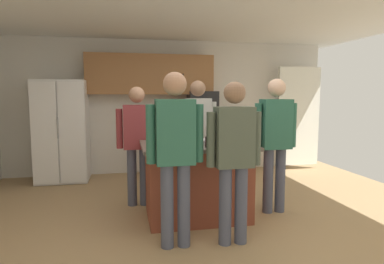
{
  "coord_description": "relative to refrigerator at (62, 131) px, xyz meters",
  "views": [
    {
      "loc": [
        -0.9,
        -3.86,
        1.54
      ],
      "look_at": [
        -0.03,
        0.44,
        1.05
      ],
      "focal_mm": 31.17,
      "sensor_mm": 36.0,
      "label": 1
    }
  ],
  "objects": [
    {
      "name": "person_guest_by_door",
      "position": [
        1.27,
        -1.63,
        0.05
      ],
      "size": [
        0.57,
        0.22,
        1.65
      ],
      "rotation": [
        0.0,
        0.0,
        -0.72
      ],
      "color": "#4C5166",
      "rests_on": "ground"
    },
    {
      "name": "tumbler_amber",
      "position": [
        1.69,
        -1.95,
        0.11
      ],
      "size": [
        0.07,
        0.07,
        0.15
      ],
      "color": "black",
      "rests_on": "kitchen_island"
    },
    {
      "name": "person_elder_center",
      "position": [
        2.16,
        -1.42,
        0.12
      ],
      "size": [
        0.57,
        0.23,
        1.75
      ],
      "rotation": [
        0.0,
        0.0,
        -1.8
      ],
      "color": "#232D4C",
      "rests_on": "ground"
    },
    {
      "name": "glass_dark_ale",
      "position": [
        1.97,
        -2.39,
        0.1
      ],
      "size": [
        0.07,
        0.07,
        0.13
      ],
      "color": "black",
      "rests_on": "kitchen_island"
    },
    {
      "name": "cabinet_run_lower",
      "position": [
        2.6,
        0.1,
        -0.45
      ],
      "size": [
        1.8,
        0.63,
        0.9
      ],
      "color": "#936038",
      "rests_on": "ground"
    },
    {
      "name": "person_host_foreground",
      "position": [
        2.17,
        -3.07,
        0.07
      ],
      "size": [
        0.57,
        0.22,
        1.67
      ],
      "rotation": [
        0.0,
        0.0,
        1.81
      ],
      "color": "#4C5166",
      "rests_on": "ground"
    },
    {
      "name": "ceiling",
      "position": [
        2.0,
        -2.38,
        1.7
      ],
      "size": [
        7.04,
        7.04,
        0.0
      ],
      "primitive_type": "plane",
      "color": "white"
    },
    {
      "name": "back_wall",
      "position": [
        2.0,
        0.42,
        0.4
      ],
      "size": [
        6.4,
        0.1,
        2.6
      ],
      "primitive_type": "cube",
      "color": "silver",
      "rests_on": "ground"
    },
    {
      "name": "kitchen_island",
      "position": [
        1.97,
        -2.25,
        -0.42
      ],
      "size": [
        1.36,
        0.98,
        0.94
      ],
      "color": "brown",
      "rests_on": "ground"
    },
    {
      "name": "person_guest_left",
      "position": [
        3.0,
        -2.28,
        0.11
      ],
      "size": [
        0.57,
        0.23,
        1.74
      ],
      "rotation": [
        0.0,
        0.0,
        3.11
      ],
      "color": "#4C5166",
      "rests_on": "ground"
    },
    {
      "name": "mug_ceramic_white",
      "position": [
        1.81,
        -2.15,
        0.09
      ],
      "size": [
        0.12,
        0.08,
        0.1
      ],
      "color": "white",
      "rests_on": "kitchen_island"
    },
    {
      "name": "french_door_window_panel",
      "position": [
        4.6,
        0.02,
        0.2
      ],
      "size": [
        0.9,
        0.06,
        2.0
      ],
      "primitive_type": "cube",
      "color": "white",
      "rests_on": "ground"
    },
    {
      "name": "person_guest_right",
      "position": [
        1.58,
        -3.02,
        0.12
      ],
      "size": [
        0.57,
        0.23,
        1.76
      ],
      "rotation": [
        0.0,
        0.0,
        1.11
      ],
      "color": "#4C5166",
      "rests_on": "ground"
    },
    {
      "name": "microwave_over_range",
      "position": [
        2.6,
        0.12,
        0.55
      ],
      "size": [
        0.56,
        0.4,
        0.32
      ],
      "primitive_type": "cube",
      "color": "black"
    },
    {
      "name": "refrigerator",
      "position": [
        0.0,
        0.0,
        0.0
      ],
      "size": [
        0.88,
        0.76,
        1.8
      ],
      "color": "white",
      "rests_on": "ground"
    },
    {
      "name": "glass_pilsner",
      "position": [
        1.7,
        -2.18,
        0.12
      ],
      "size": [
        0.06,
        0.06,
        0.16
      ],
      "color": "black",
      "rests_on": "kitchen_island"
    },
    {
      "name": "floor",
      "position": [
        2.0,
        -2.38,
        -0.9
      ],
      "size": [
        7.04,
        7.04,
        0.0
      ],
      "primitive_type": "plane",
      "color": "tan",
      "rests_on": "ground"
    },
    {
      "name": "glass_short_whisky",
      "position": [
        2.03,
        -2.56,
        0.1
      ],
      "size": [
        0.07,
        0.07,
        0.13
      ],
      "color": "black",
      "rests_on": "kitchen_island"
    },
    {
      "name": "glass_stout_tall",
      "position": [
        1.54,
        -2.56,
        0.12
      ],
      "size": [
        0.07,
        0.07,
        0.16
      ],
      "color": "black",
      "rests_on": "kitchen_island"
    },
    {
      "name": "cabinet_run_upper",
      "position": [
        1.6,
        0.22,
        1.03
      ],
      "size": [
        2.4,
        0.38,
        0.75
      ],
      "color": "#936038"
    },
    {
      "name": "serving_tray",
      "position": [
        2.11,
        -2.18,
        0.06
      ],
      "size": [
        0.44,
        0.3,
        0.04
      ],
      "color": "#B7B7BC",
      "rests_on": "kitchen_island"
    }
  ]
}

